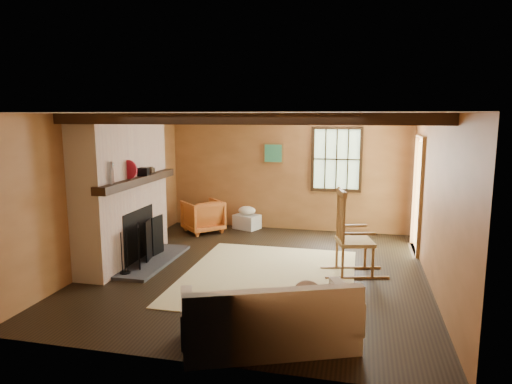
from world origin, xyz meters
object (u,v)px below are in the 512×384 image
(laundry_basket, at_px, (247,222))
(sofa, at_px, (270,323))
(rocking_chair, at_px, (352,239))
(armchair, at_px, (203,216))
(fireplace, at_px, (124,195))

(laundry_basket, bearing_deg, sofa, -73.10)
(rocking_chair, distance_m, laundry_basket, 3.27)
(sofa, distance_m, armchair, 4.91)
(rocking_chair, height_order, laundry_basket, rocking_chair)
(sofa, bearing_deg, rocking_chair, 50.68)
(armchair, bearing_deg, laundry_basket, 164.50)
(fireplace, distance_m, sofa, 3.74)
(sofa, bearing_deg, armchair, 95.61)
(fireplace, relative_size, laundry_basket, 4.80)
(sofa, xyz_separation_m, laundry_basket, (-1.46, 4.81, -0.11))
(laundry_basket, xyz_separation_m, armchair, (-0.82, -0.47, 0.18))
(rocking_chair, distance_m, armchair, 3.59)
(armchair, bearing_deg, sofa, 72.50)
(rocking_chair, height_order, sofa, rocking_chair)
(sofa, relative_size, armchair, 2.69)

